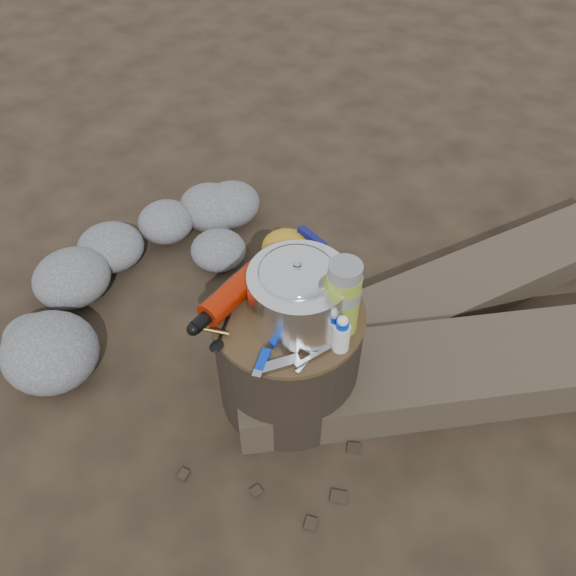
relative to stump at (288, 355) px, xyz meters
The scene contains 17 objects.
ground 0.19m from the stump, ahead, with size 60.00×60.00×0.00m, color #2F251B.
stump is the anchor object (origin of this frame).
rock_ring 0.70m from the stump, 169.97° to the left, with size 0.47×1.03×0.20m, color #5E5E63, non-canonical shape.
log_main 0.74m from the stump, 36.98° to the left, with size 0.30×1.78×0.15m, color #42372A.
log_small 0.86m from the stump, 64.50° to the left, with size 0.24×1.33×0.11m, color #42372A.
foil_windscreen 0.27m from the stump, ahead, with size 0.26×0.26×0.16m, color white.
camping_pot 0.29m from the stump, 16.22° to the left, with size 0.19×0.19×0.19m, color silver.
fuel_bottle 0.27m from the stump, 164.07° to the right, with size 0.07×0.30×0.07m, color #A31C05, non-canonical shape.
thermos 0.34m from the stump, 13.14° to the left, with size 0.09×0.09×0.22m, color #89A529.
travel_mug 0.29m from the stump, 53.36° to the left, with size 0.07×0.07×0.11m, color black.
stuff_sack 0.31m from the stump, 120.88° to the left, with size 0.17×0.14×0.12m, color #B8811A.
food_pouch 0.31m from the stump, 103.03° to the left, with size 0.10×0.02×0.12m, color #0D0F54.
lighter 0.27m from the stump, 78.08° to the right, with size 0.02×0.09×0.02m, color #032EC6.
multitool 0.27m from the stump, 63.84° to the right, with size 0.03×0.10×0.01m, color #A4A4A9.
pot_grabber 0.25m from the stump, 33.29° to the right, with size 0.04×0.14×0.01m, color #A4A4A9, non-canonical shape.
spork 0.27m from the stump, 128.04° to the right, with size 0.03×0.13×0.01m, color black, non-canonical shape.
squeeze_bottle 0.30m from the stump, ahead, with size 0.04×0.04×0.10m, color white.
Camera 1 is at (0.55, -0.85, 1.56)m, focal length 36.03 mm.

